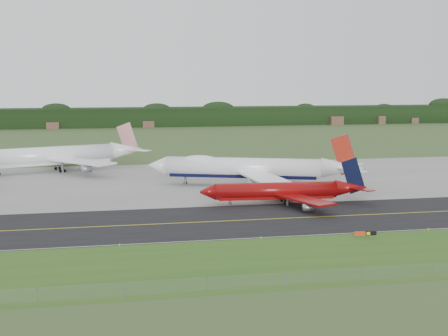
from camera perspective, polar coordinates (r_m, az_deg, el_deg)
ground at (r=141.68m, az=2.44°, el=-4.39°), size 600.00×600.00×0.00m
grass_verge at (r=109.04m, az=6.79°, el=-8.29°), size 400.00×30.00×0.01m
taxiway at (r=137.89m, az=2.83°, el=-4.74°), size 400.00×32.00×0.02m
apron at (r=190.74m, az=-1.15°, el=-1.12°), size 400.00×78.00×0.01m
taxiway_centreline at (r=137.88m, az=2.83°, el=-4.73°), size 400.00×0.40×0.00m
taxiway_edge_line at (r=123.33m, az=4.57°, el=-6.30°), size 400.00×0.25×0.00m
perimeter_fence at (r=96.99m, az=9.19°, el=-9.77°), size 320.00×0.10×320.00m
horizon_treeline at (r=410.25m, az=-6.56°, el=4.59°), size 700.00×25.00×12.00m
jet_ba_747 at (r=179.13m, az=2.42°, el=-0.02°), size 60.04×48.36×15.57m
jet_red_737 at (r=155.45m, az=5.62°, el=-2.11°), size 42.14×34.27×11.37m
jet_star_tail at (r=215.39m, az=-14.86°, el=1.08°), size 58.06×47.34×15.63m
taxiway_sign at (r=124.68m, az=12.80°, el=-5.86°), size 4.31×0.69×1.44m
edge_marker_left at (r=117.96m, az=-9.52°, el=-6.95°), size 0.16×0.16×0.50m
edge_marker_center at (r=121.61m, az=3.40°, el=-6.39°), size 0.16×0.16×0.50m
edge_marker_right at (r=134.67m, az=18.18°, el=-5.36°), size 0.16×0.16×0.50m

